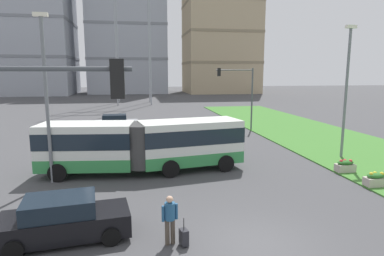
% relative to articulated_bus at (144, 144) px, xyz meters
% --- Properties ---
extents(ground_plane, '(260.00, 260.00, 0.00)m').
position_rel_articulated_bus_xyz_m(ground_plane, '(3.56, -9.24, -1.65)').
color(ground_plane, '#424244').
extents(grass_median, '(10.00, 70.00, 0.08)m').
position_rel_articulated_bus_xyz_m(grass_median, '(16.07, 0.76, -1.61)').
color(grass_median, '#3D752D').
rests_on(grass_median, ground_plane).
extents(articulated_bus, '(12.04, 3.50, 3.00)m').
position_rel_articulated_bus_xyz_m(articulated_bus, '(0.00, 0.00, 0.00)').
color(articulated_bus, silver).
rests_on(articulated_bus, ground).
extents(car_black_sedan, '(4.59, 2.46, 1.58)m').
position_rel_articulated_bus_xyz_m(car_black_sedan, '(-2.98, -7.75, -0.90)').
color(car_black_sedan, black).
rests_on(car_black_sedan, ground).
extents(car_silver_hatch, '(4.46, 2.14, 1.58)m').
position_rel_articulated_bus_xyz_m(car_silver_hatch, '(-2.48, 15.18, -0.90)').
color(car_silver_hatch, '#B7BABF').
rests_on(car_silver_hatch, ground).
extents(pedestrian_crossing, '(0.57, 0.36, 1.74)m').
position_rel_articulated_bus_xyz_m(pedestrian_crossing, '(0.65, -8.68, -0.65)').
color(pedestrian_crossing, '#4C4238').
rests_on(pedestrian_crossing, ground).
extents(rolling_suitcase, '(0.32, 0.41, 0.97)m').
position_rel_articulated_bus_xyz_m(rolling_suitcase, '(1.10, -8.88, -1.34)').
color(rolling_suitcase, '#232328').
rests_on(rolling_suitcase, ground).
extents(flower_planter_1, '(1.10, 0.56, 0.74)m').
position_rel_articulated_bus_xyz_m(flower_planter_1, '(11.67, -4.78, -1.23)').
color(flower_planter_1, '#B7AD9E').
rests_on(flower_planter_1, grass_median).
extents(flower_planter_2, '(1.10, 0.56, 0.74)m').
position_rel_articulated_bus_xyz_m(flower_planter_2, '(11.67, -2.26, -1.23)').
color(flower_planter_2, '#B7AD9E').
rests_on(flower_planter_2, grass_median).
extents(traffic_light_near_left, '(3.58, 0.28, 6.11)m').
position_rel_articulated_bus_xyz_m(traffic_light_near_left, '(-2.81, -12.24, 2.52)').
color(traffic_light_near_left, '#474C51').
rests_on(traffic_light_near_left, ground).
extents(traffic_light_far_right, '(3.86, 0.28, 6.30)m').
position_rel_articulated_bus_xyz_m(traffic_light_far_right, '(10.06, 12.76, 2.66)').
color(traffic_light_far_right, '#474C51').
rests_on(traffic_light_far_right, ground).
extents(streetlight_left, '(0.70, 0.28, 8.79)m').
position_rel_articulated_bus_xyz_m(streetlight_left, '(-4.94, -1.13, 3.19)').
color(streetlight_left, slate).
rests_on(streetlight_left, ground).
extents(streetlight_median, '(0.70, 0.28, 8.90)m').
position_rel_articulated_bus_xyz_m(streetlight_median, '(13.57, 0.93, 3.24)').
color(streetlight_median, slate).
rests_on(streetlight_median, ground).
extents(apartment_tower_west, '(19.03, 20.06, 47.25)m').
position_rel_articulated_bus_xyz_m(apartment_tower_west, '(-26.44, 77.43, 21.99)').
color(apartment_tower_west, '#9EA3AD').
rests_on(apartment_tower_west, ground).
extents(apartment_tower_westcentre, '(21.87, 17.03, 46.26)m').
position_rel_articulated_bus_xyz_m(apartment_tower_westcentre, '(-2.28, 80.79, 21.50)').
color(apartment_tower_westcentre, '#9EA3AD').
rests_on(apartment_tower_westcentre, ground).
extents(apartment_tower_centre, '(20.48, 17.50, 41.49)m').
position_rel_articulated_bus_xyz_m(apartment_tower_centre, '(24.46, 76.88, 19.11)').
color(apartment_tower_centre, tan).
rests_on(apartment_tower_centre, ground).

